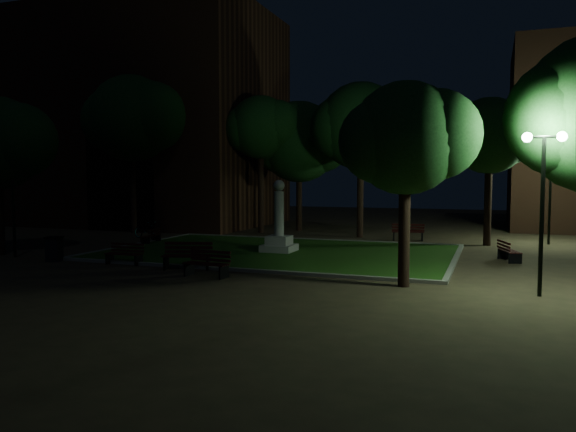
{
  "coord_description": "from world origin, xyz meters",
  "views": [
    {
      "loc": [
        8.97,
        -21.37,
        3.42
      ],
      "look_at": [
        0.79,
        1.0,
        1.75
      ],
      "focal_mm": 35.0,
      "sensor_mm": 36.0,
      "label": 1
    }
  ],
  "objects_px": {
    "bench_near_left": "(188,257)",
    "bicycle": "(146,230)",
    "monument": "(279,232)",
    "bench_far_side": "(408,233)",
    "bench_left_side": "(152,237)",
    "trash_bin": "(54,249)",
    "bench_near_right": "(207,265)",
    "bench_west_near": "(125,254)",
    "bench_right_side": "(508,252)"
  },
  "relations": [
    {
      "from": "bench_near_left",
      "to": "bench_near_right",
      "type": "relative_size",
      "value": 1.14
    },
    {
      "from": "bicycle",
      "to": "bench_right_side",
      "type": "bearing_deg",
      "value": -81.96
    },
    {
      "from": "bench_near_left",
      "to": "trash_bin",
      "type": "relative_size",
      "value": 1.9
    },
    {
      "from": "bench_near_left",
      "to": "bicycle",
      "type": "relative_size",
      "value": 1.05
    },
    {
      "from": "bench_near_right",
      "to": "bench_west_near",
      "type": "height_order",
      "value": "bench_near_right"
    },
    {
      "from": "monument",
      "to": "bicycle",
      "type": "relative_size",
      "value": 1.77
    },
    {
      "from": "bench_near_left",
      "to": "bicycle",
      "type": "height_order",
      "value": "bench_near_left"
    },
    {
      "from": "bench_west_near",
      "to": "bench_far_side",
      "type": "xyz_separation_m",
      "value": [
        9.27,
        11.98,
        0.05
      ]
    },
    {
      "from": "monument",
      "to": "bench_near_right",
      "type": "height_order",
      "value": "monument"
    },
    {
      "from": "bench_far_side",
      "to": "monument",
      "type": "bearing_deg",
      "value": 45.79
    },
    {
      "from": "bench_far_side",
      "to": "trash_bin",
      "type": "distance_m",
      "value": 17.5
    },
    {
      "from": "bench_right_side",
      "to": "bench_far_side",
      "type": "distance_m",
      "value": 7.71
    },
    {
      "from": "bench_near_left",
      "to": "trash_bin",
      "type": "xyz_separation_m",
      "value": [
        -6.05,
        -0.18,
        0.04
      ]
    },
    {
      "from": "monument",
      "to": "bench_left_side",
      "type": "bearing_deg",
      "value": 172.3
    },
    {
      "from": "bench_near_left",
      "to": "bench_left_side",
      "type": "xyz_separation_m",
      "value": [
        -5.74,
        6.26,
        -0.1
      ]
    },
    {
      "from": "bench_west_near",
      "to": "trash_bin",
      "type": "height_order",
      "value": "trash_bin"
    },
    {
      "from": "monument",
      "to": "trash_bin",
      "type": "relative_size",
      "value": 3.2
    },
    {
      "from": "bench_left_side",
      "to": "bicycle",
      "type": "xyz_separation_m",
      "value": [
        -1.7,
        1.98,
        0.11
      ]
    },
    {
      "from": "bench_near_right",
      "to": "bench_west_near",
      "type": "distance_m",
      "value": 4.54
    },
    {
      "from": "bench_near_right",
      "to": "bench_west_near",
      "type": "relative_size",
      "value": 1.11
    },
    {
      "from": "bench_near_right",
      "to": "bench_near_left",
      "type": "bearing_deg",
      "value": 146.47
    },
    {
      "from": "bench_west_near",
      "to": "bench_near_right",
      "type": "bearing_deg",
      "value": -19.69
    },
    {
      "from": "bench_near_left",
      "to": "bench_far_side",
      "type": "height_order",
      "value": "bench_near_left"
    },
    {
      "from": "bench_west_near",
      "to": "bench_right_side",
      "type": "xyz_separation_m",
      "value": [
        14.12,
        5.98,
        0.01
      ]
    },
    {
      "from": "bench_west_near",
      "to": "bench_left_side",
      "type": "relative_size",
      "value": 1.02
    },
    {
      "from": "monument",
      "to": "bicycle",
      "type": "distance_m",
      "value": 9.54
    },
    {
      "from": "trash_bin",
      "to": "bench_near_left",
      "type": "bearing_deg",
      "value": 1.69
    },
    {
      "from": "bench_right_side",
      "to": "bench_far_side",
      "type": "height_order",
      "value": "bench_far_side"
    },
    {
      "from": "bench_right_side",
      "to": "bench_near_right",
      "type": "bearing_deg",
      "value": 109.2
    },
    {
      "from": "bench_near_right",
      "to": "bench_left_side",
      "type": "xyz_separation_m",
      "value": [
        -7.18,
        7.42,
        -0.05
      ]
    },
    {
      "from": "bench_near_right",
      "to": "trash_bin",
      "type": "bearing_deg",
      "value": 177.79
    },
    {
      "from": "bench_right_side",
      "to": "bicycle",
      "type": "bearing_deg",
      "value": 66.01
    },
    {
      "from": "monument",
      "to": "bench_left_side",
      "type": "relative_size",
      "value": 2.16
    },
    {
      "from": "bench_near_left",
      "to": "bicycle",
      "type": "bearing_deg",
      "value": 113.89
    },
    {
      "from": "monument",
      "to": "bench_far_side",
      "type": "height_order",
      "value": "monument"
    },
    {
      "from": "bench_near_right",
      "to": "bench_right_side",
      "type": "xyz_separation_m",
      "value": [
        9.78,
        7.31,
        -0.03
      ]
    },
    {
      "from": "bench_far_side",
      "to": "bicycle",
      "type": "height_order",
      "value": "bicycle"
    },
    {
      "from": "bench_near_left",
      "to": "trash_bin",
      "type": "height_order",
      "value": "trash_bin"
    },
    {
      "from": "bicycle",
      "to": "bench_near_right",
      "type": "bearing_deg",
      "value": -122.21
    },
    {
      "from": "bench_near_right",
      "to": "bicycle",
      "type": "xyz_separation_m",
      "value": [
        -8.88,
        9.4,
        0.06
      ]
    },
    {
      "from": "bench_near_right",
      "to": "monument",
      "type": "bearing_deg",
      "value": 93.72
    },
    {
      "from": "bench_near_right",
      "to": "bench_left_side",
      "type": "height_order",
      "value": "bench_near_right"
    },
    {
      "from": "bench_west_near",
      "to": "bench_near_left",
      "type": "bearing_deg",
      "value": -5.99
    },
    {
      "from": "bench_west_near",
      "to": "trash_bin",
      "type": "distance_m",
      "value": 3.17
    },
    {
      "from": "bench_west_near",
      "to": "bench_left_side",
      "type": "height_order",
      "value": "bench_west_near"
    },
    {
      "from": "bench_near_left",
      "to": "monument",
      "type": "bearing_deg",
      "value": 54.78
    },
    {
      "from": "trash_bin",
      "to": "bench_right_side",
      "type": "bearing_deg",
      "value": 20.13
    },
    {
      "from": "bench_near_left",
      "to": "bench_west_near",
      "type": "bearing_deg",
      "value": 158.51
    },
    {
      "from": "bench_left_side",
      "to": "trash_bin",
      "type": "xyz_separation_m",
      "value": [
        -0.31,
        -6.44,
        0.14
      ]
    },
    {
      "from": "bench_far_side",
      "to": "bench_near_right",
      "type": "bearing_deg",
      "value": 60.13
    }
  ]
}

